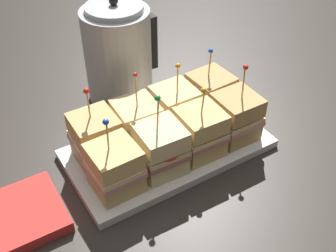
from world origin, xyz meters
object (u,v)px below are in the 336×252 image
sandwich_front_far_left (115,168)px  sandwich_front_center_left (161,149)px  sandwich_front_center_right (200,132)px  kettle_steel (118,55)px  sandwich_back_far_right (210,95)px  sandwich_back_far_left (96,138)px  napkin_stack (21,216)px  serving_platter (168,148)px  sandwich_back_center_right (175,108)px  sandwich_front_far_right (236,117)px  sandwich_back_center_left (137,123)px

sandwich_front_far_left → sandwich_front_center_left: 0.10m
sandwich_front_center_right → kettle_steel: size_ratio=0.62×
sandwich_front_center_right → sandwich_back_far_right: bearing=44.9°
sandwich_back_far_right → sandwich_back_far_left: bearing=179.7°
sandwich_front_center_right → napkin_stack: bearing=174.9°
sandwich_front_center_left → sandwich_front_center_right: bearing=0.7°
serving_platter → sandwich_back_far_right: 0.16m
sandwich_back_far_left → sandwich_back_far_right: size_ratio=1.00×
sandwich_back_center_right → kettle_steel: kettle_steel is taller
sandwich_front_center_left → sandwich_front_far_right: (0.18, 0.00, -0.00)m
napkin_stack → sandwich_back_center_right: bearing=9.8°
sandwich_front_center_right → sandwich_back_far_left: sandwich_back_far_left is taller
sandwich_front_far_left → sandwich_back_far_left: sandwich_back_far_left is taller
sandwich_front_far_left → sandwich_front_center_right: (0.19, -0.00, 0.00)m
sandwich_front_far_right → sandwich_back_center_right: bearing=134.3°
sandwich_back_far_left → sandwich_back_far_right: 0.28m
sandwich_back_far_right → sandwich_back_center_right: bearing=177.9°
serving_platter → kettle_steel: kettle_steel is taller
sandwich_front_far_left → sandwich_front_center_right: sandwich_front_far_left is taller
sandwich_front_far_right → sandwich_back_center_left: bearing=153.8°
sandwich_front_center_right → sandwich_back_far_right: sandwich_back_far_right is taller
sandwich_front_far_left → sandwich_front_center_left: bearing=-0.9°
kettle_steel → sandwich_front_far_right: bearing=-65.2°
sandwich_front_far_left → sandwich_back_far_left: bearing=88.0°
sandwich_front_far_right → serving_platter: bearing=161.5°
sandwich_front_center_left → sandwich_front_far_right: size_ratio=1.00×
sandwich_back_far_left → sandwich_front_center_left: bearing=-45.5°
sandwich_back_center_left → sandwich_back_center_right: sandwich_back_center_left is taller
sandwich_back_far_right → sandwich_front_far_left: bearing=-162.0°
sandwich_front_far_right → sandwich_front_far_left: bearing=-179.9°
sandwich_back_far_left → sandwich_back_center_right: sandwich_back_far_left is taller
sandwich_front_center_right → sandwich_back_far_left: 0.21m
sandwich_front_far_right → sandwich_back_center_left: (-0.19, 0.09, -0.00)m
sandwich_front_center_right → serving_platter: bearing=134.1°
sandwich_front_center_left → kettle_steel: bearing=79.0°
sandwich_front_center_left → sandwich_back_center_right: (0.09, 0.10, -0.00)m
sandwich_front_center_right → sandwich_back_far_right: (0.09, 0.09, -0.00)m
sandwich_back_center_right → sandwich_back_far_right: (0.09, -0.00, 0.00)m
serving_platter → kettle_steel: bearing=87.9°
sandwich_front_center_left → napkin_stack: size_ratio=1.21×
sandwich_front_center_right → sandwich_front_far_left: bearing=179.8°
sandwich_front_far_left → kettle_steel: bearing=61.7°
sandwich_back_center_right → sandwich_back_far_left: bearing=-179.4°
serving_platter → sandwich_back_center_left: size_ratio=2.40×
sandwich_back_center_right → serving_platter: bearing=-134.0°
serving_platter → sandwich_back_far_left: (-0.14, 0.05, 0.06)m
sandwich_front_far_left → sandwich_back_far_right: sandwich_back_far_right is taller
sandwich_front_center_left → sandwich_back_far_right: sandwich_front_center_left is taller
sandwich_front_far_left → sandwich_back_center_right: size_ratio=1.01×
sandwich_front_center_right → sandwich_back_center_left: size_ratio=0.92×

